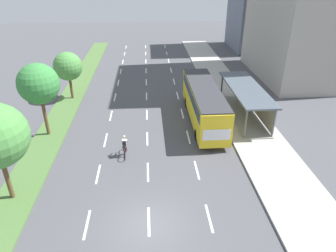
# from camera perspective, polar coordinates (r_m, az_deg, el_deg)

# --- Properties ---
(ground_plane) EXTENTS (140.00, 140.00, 0.00)m
(ground_plane) POSITION_cam_1_polar(r_m,az_deg,el_deg) (18.05, -3.60, -18.12)
(ground_plane) COLOR #4C4C51
(median_strip) EXTENTS (2.60, 52.00, 0.12)m
(median_strip) POSITION_cam_1_polar(r_m,az_deg,el_deg) (36.04, -17.43, 5.56)
(median_strip) COLOR #4C7038
(median_strip) RESTS_ON ground
(sidewalk_right) EXTENTS (4.50, 52.00, 0.15)m
(sidewalk_right) POSITION_cam_1_polar(r_m,az_deg,el_deg) (36.16, 10.85, 6.47)
(sidewalk_right) COLOR #ADAAA3
(sidewalk_right) RESTS_ON ground
(lane_divider_left) EXTENTS (0.14, 49.36, 0.01)m
(lane_divider_left) POSITION_cam_1_polar(r_m,az_deg,el_deg) (34.48, -9.89, 5.36)
(lane_divider_left) COLOR white
(lane_divider_left) RESTS_ON ground
(lane_divider_center) EXTENTS (0.14, 49.36, 0.01)m
(lane_divider_center) POSITION_cam_1_polar(r_m,az_deg,el_deg) (34.28, -4.05, 5.58)
(lane_divider_center) COLOR white
(lane_divider_center) RESTS_ON ground
(lane_divider_right) EXTENTS (0.14, 49.36, 0.01)m
(lane_divider_right) POSITION_cam_1_polar(r_m,az_deg,el_deg) (34.44, 1.81, 5.74)
(lane_divider_right) COLOR white
(lane_divider_right) RESTS_ON ground
(bus_shelter) EXTENTS (2.90, 9.60, 2.86)m
(bus_shelter) POSITION_cam_1_polar(r_m,az_deg,el_deg) (29.65, 14.72, 4.94)
(bus_shelter) COLOR gray
(bus_shelter) RESTS_ON sidewalk_right
(bus) EXTENTS (2.54, 11.29, 3.37)m
(bus) POSITION_cam_1_polar(r_m,az_deg,el_deg) (28.00, 6.75, 4.76)
(bus) COLOR yellow
(bus) RESTS_ON ground
(cyclist) EXTENTS (0.46, 1.82, 1.71)m
(cyclist) POSITION_cam_1_polar(r_m,az_deg,el_deg) (23.36, -8.13, -3.86)
(cyclist) COLOR black
(cyclist) RESTS_ON ground
(median_tree_second) EXTENTS (3.29, 3.29, 6.19)m
(median_tree_second) POSITION_cam_1_polar(r_m,az_deg,el_deg) (26.41, -23.11, 7.24)
(median_tree_second) COLOR brown
(median_tree_second) RESTS_ON median_strip
(median_tree_third) EXTENTS (2.97, 2.97, 5.02)m
(median_tree_third) POSITION_cam_1_polar(r_m,az_deg,el_deg) (33.98, -18.26, 10.55)
(median_tree_third) COLOR brown
(median_tree_third) RESTS_ON median_strip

